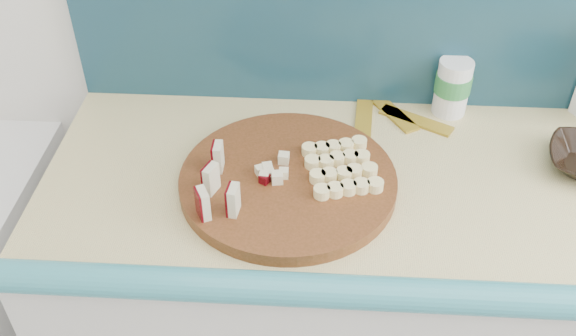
# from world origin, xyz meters

# --- Properties ---
(kitchen_counter) EXTENTS (2.20, 0.63, 0.91)m
(kitchen_counter) POSITION_xyz_m (0.10, 1.50, 0.46)
(kitchen_counter) COLOR silver
(kitchen_counter) RESTS_ON ground
(cutting_board) EXTENTS (0.52, 0.52, 0.03)m
(cutting_board) POSITION_xyz_m (-0.50, 1.46, 0.92)
(cutting_board) COLOR #45280E
(cutting_board) RESTS_ON kitchen_counter
(apple_wedges) EXTENTS (0.08, 0.18, 0.06)m
(apple_wedges) POSITION_xyz_m (-0.63, 1.40, 0.97)
(apple_wedges) COLOR beige
(apple_wedges) RESTS_ON cutting_board
(apple_chunks) EXTENTS (0.06, 0.07, 0.02)m
(apple_chunks) POSITION_xyz_m (-0.52, 1.46, 0.95)
(apple_chunks) COLOR beige
(apple_chunks) RESTS_ON cutting_board
(banana_slices) EXTENTS (0.16, 0.18, 0.02)m
(banana_slices) POSITION_xyz_m (-0.39, 1.49, 0.95)
(banana_slices) COLOR #FFEB9B
(banana_slices) RESTS_ON cutting_board
(canister) EXTENTS (0.08, 0.08, 0.13)m
(canister) POSITION_xyz_m (-0.14, 1.75, 0.98)
(canister) COLOR white
(canister) RESTS_ON kitchen_counter
(banana_peel) EXTENTS (0.23, 0.19, 0.01)m
(banana_peel) POSITION_xyz_m (-0.27, 1.72, 0.91)
(banana_peel) COLOR gold
(banana_peel) RESTS_ON kitchen_counter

